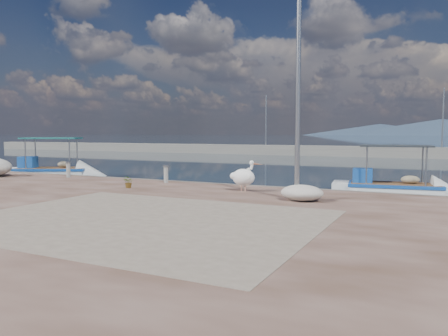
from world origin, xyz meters
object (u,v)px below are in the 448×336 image
at_px(boat_left, 52,174).
at_px(pelican, 244,177).
at_px(lamp_post, 298,99).
at_px(boat_right, 393,191).
at_px(bollard_near, 166,173).

height_order(boat_left, pelican, boat_left).
xyz_separation_m(boat_left, pelican, (14.74, -4.14, 0.83)).
distance_m(boat_left, lamp_post, 18.37).
bearing_deg(pelican, boat_right, 34.38).
distance_m(boat_right, bollard_near, 10.02).
height_order(boat_left, lamp_post, lamp_post).
relative_size(lamp_post, bollard_near, 8.94).
relative_size(pelican, lamp_post, 0.18).
relative_size(boat_left, boat_right, 1.12).
xyz_separation_m(pelican, bollard_near, (-4.28, 1.11, -0.13)).
height_order(boat_left, boat_right, boat_left).
bearing_deg(pelican, bollard_near, 153.24).
height_order(boat_right, pelican, boat_right).
bearing_deg(boat_left, boat_right, -24.89).
relative_size(boat_right, lamp_post, 0.79).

